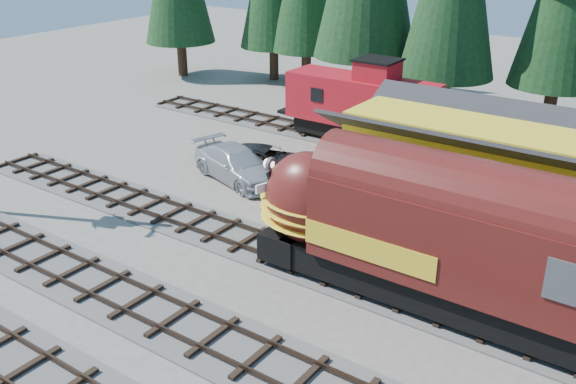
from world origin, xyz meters
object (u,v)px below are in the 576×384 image
Objects in this scene: locomotive at (451,246)px; caboose at (362,105)px; pickup_truck_b at (237,164)px; pickup_truck_a at (265,162)px; depot at (483,169)px.

locomotive is 17.93m from caboose.
locomotive is at bearing -94.30° from pickup_truck_b.
caboose is 1.61× the size of pickup_truck_a.
depot is 11.65m from pickup_truck_a.
pickup_truck_b is at bearing 129.20° from pickup_truck_a.
caboose is 7.88m from pickup_truck_a.
pickup_truck_a is (-12.71, 6.44, -1.75)m from locomotive.
locomotive is at bearing -78.93° from depot.
pickup_truck_b is at bearing 159.17° from locomotive.
pickup_truck_b is at bearing -105.18° from caboose.
caboose reaches higher than locomotive.
caboose is (-11.20, 14.00, -0.14)m from locomotive.
caboose is at bearing -27.43° from pickup_truck_a.
depot reaches higher than caboose.
pickup_truck_b is at bearing -173.84° from depot.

